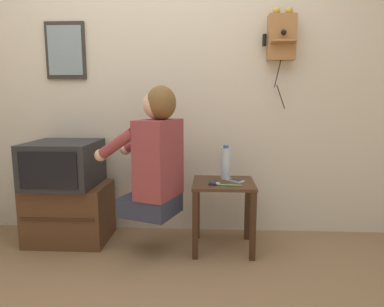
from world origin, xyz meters
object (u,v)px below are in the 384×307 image
Objects in this scene: wall_phone_antique at (281,37)px; toothbrush at (227,185)px; cell_phone_held at (213,183)px; person at (155,156)px; framed_picture at (66,51)px; television at (63,164)px; cell_phone_spare at (236,181)px; water_bottle at (226,163)px.

toothbrush is at bearing -134.51° from wall_phone_antique.
cell_phone_held is at bearing 63.48° from toothbrush.
framed_picture reaches higher than person.
cell_phone_held is (1.21, -0.41, -0.99)m from framed_picture.
cell_phone_held is 0.70× the size of toothbrush.
wall_phone_antique reaches higher than television.
toothbrush is (0.51, -0.00, -0.20)m from person.
cell_phone_held is (0.41, 0.06, -0.20)m from person.
television is (-0.75, 0.19, -0.10)m from person.
framed_picture is (-1.73, 0.04, -0.09)m from wall_phone_antique.
framed_picture is 1.73m from cell_phone_spare.
person is 3.53× the size of water_bottle.
television is 1.27m from toothbrush.
wall_phone_antique is at bearing -5.50° from cell_phone_spare.
framed_picture reaches higher than television.
television reaches higher than water_bottle.
cell_phone_spare is at bearing 27.11° from cell_phone_held.
water_bottle is at bearing -47.52° from person.
framed_picture reaches higher than toothbrush.
person is 0.63m from cell_phone_spare.
cell_phone_held is at bearing -144.84° from wall_phone_antique.
water_bottle is (1.30, -0.26, -0.87)m from framed_picture.
person is at bearing -30.49° from framed_picture.
framed_picture is at bearing 168.52° from water_bottle.
water_bottle is 1.43× the size of toothbrush.
cell_phone_held is at bearing -18.82° from framed_picture.
wall_phone_antique is 1.25m from cell_phone_held.
toothbrush is (1.25, -0.19, -0.10)m from television.
wall_phone_antique is 1.23m from toothbrush.
toothbrush is at bearing -89.29° from water_bottle.
person is 7.20× the size of cell_phone_held.
person is 0.78m from television.
cell_phone_spare is 0.16m from water_bottle.
television is 0.68× the size of wall_phone_antique.
cell_phone_spare is 0.72× the size of toothbrush.
person is at bearing -168.07° from cell_phone_held.
framed_picture is at bearing 120.81° from cell_phone_spare.
framed_picture reaches higher than cell_phone_held.
cell_phone_held and cell_phone_spare have the same top height.
cell_phone_spare is at bearing -13.80° from framed_picture.
television is at bearing 86.65° from toothbrush.
wall_phone_antique reaches higher than cell_phone_held.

